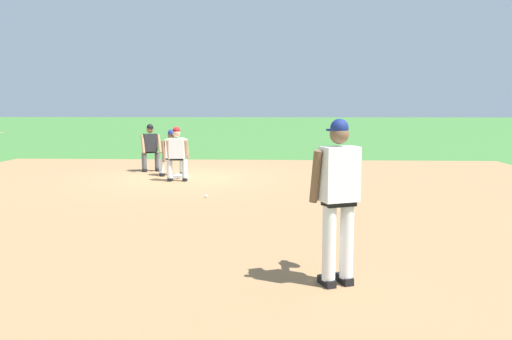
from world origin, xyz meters
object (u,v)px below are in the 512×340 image
at_px(baseball, 206,196).
at_px(first_baseman, 173,151).
at_px(baserunner, 177,152).
at_px(first_base_bag, 181,176).
at_px(pitcher, 338,192).
at_px(umpire, 150,146).

height_order(baseball, first_baseman, first_baseman).
distance_m(first_baseman, baserunner, 1.09).
xyz_separation_m(first_base_bag, baseball, (-3.01, -1.16, -0.01)).
distance_m(first_base_bag, pitcher, 9.02).
bearing_deg(umpire, first_baseman, -136.54).
distance_m(first_base_bag, umpire, 1.95).
xyz_separation_m(first_baseman, baserunner, (-1.04, -0.34, 0.06)).
height_order(first_base_bag, pitcher, pitcher).
bearing_deg(first_base_bag, umpire, 41.24).
xyz_separation_m(first_baseman, umpire, (0.94, 0.89, 0.06)).
relative_size(pitcher, umpire, 1.27).
height_order(first_baseman, baserunner, baserunner).
xyz_separation_m(first_base_bag, baserunner, (-0.62, -0.04, 0.75)).
height_order(first_base_bag, umpire, umpire).
xyz_separation_m(baseball, first_baseman, (3.42, 1.46, 0.69)).
bearing_deg(pitcher, first_baseman, 23.19).
distance_m(first_base_bag, baserunner, 0.97).
distance_m(baseball, first_baseman, 3.78).
bearing_deg(baserunner, pitcher, -156.13).
bearing_deg(baserunner, umpire, 31.82).
bearing_deg(pitcher, umpire, 25.60).
relative_size(baserunner, umpire, 1.00).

